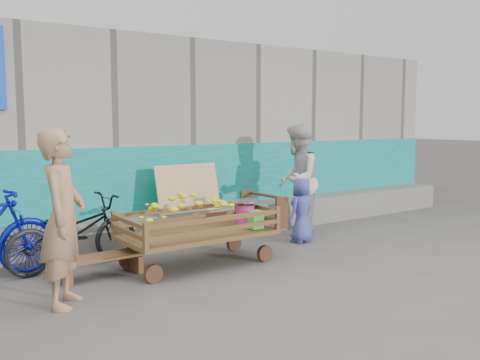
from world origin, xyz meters
TOP-DOWN VIEW (x-y plane):
  - ground at (0.00, 0.00)m, footprint 80.00×80.00m
  - building_wall at (-0.00, 4.05)m, footprint 12.00×3.50m
  - banana_cart at (-0.25, 1.10)m, footprint 2.04×0.93m
  - bench at (-1.36, 1.30)m, footprint 1.03×0.31m
  - vendor_man at (-1.99, 0.62)m, footprint 0.68×0.74m
  - woman at (1.97, 1.74)m, footprint 1.06×1.03m
  - child at (1.66, 1.30)m, footprint 0.51×0.38m
  - bicycle_dark at (-1.49, 1.85)m, footprint 1.72×0.79m

SIDE VIEW (x-z plane):
  - ground at x=0.00m, z-range 0.00..0.00m
  - bench at x=-1.36m, z-range 0.06..0.32m
  - bicycle_dark at x=-1.49m, z-range 0.00..0.87m
  - child at x=1.66m, z-range 0.00..0.94m
  - banana_cart at x=-0.25m, z-range 0.15..1.02m
  - vendor_man at x=-1.99m, z-range 0.00..1.71m
  - woman at x=1.97m, z-range 0.00..1.71m
  - building_wall at x=0.00m, z-range -0.03..2.97m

